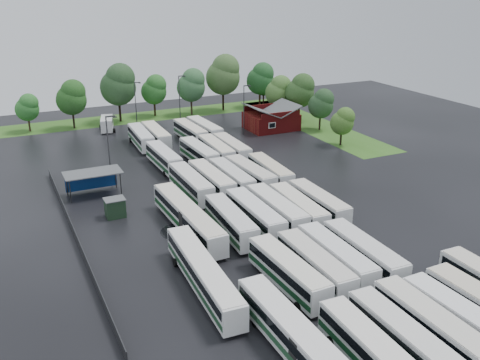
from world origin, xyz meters
name	(u,v)px	position (x,y,z in m)	size (l,w,h in m)	color
ground	(267,231)	(0.00, 0.00, 0.00)	(160.00, 160.00, 0.00)	black
brick_building	(271,120)	(24.00, 42.77, 1.87)	(10.07, 8.60, 5.39)	maroon
wash_shed	(92,175)	(-17.20, 22.02, 2.99)	(8.20, 4.20, 3.58)	#2D2D30
utility_hut	(115,208)	(-16.20, 12.60, 1.32)	(2.70, 2.20, 2.62)	black
grass_strip_north	(141,117)	(2.00, 64.80, 0.01)	(80.00, 10.00, 0.01)	#33631C
grass_strip_east	(311,124)	(34.00, 42.80, 0.01)	(10.00, 50.00, 0.01)	#33631C
west_fence	(75,235)	(-22.20, 8.00, 0.60)	(0.10, 50.00, 1.20)	#2D2D30
bus_r0c0	(370,351)	(-4.52, -26.09, 1.82)	(2.90, 11.97, 3.31)	silver
bus_r0c1	(401,337)	(-1.09, -25.79, 1.80)	(2.66, 11.82, 3.28)	silver
bus_r0c2	(431,326)	(2.18, -25.78, 1.89)	(2.70, 12.37, 3.44)	silver
bus_r0c3	(460,320)	(5.23, -26.13, 1.83)	(2.92, 12.04, 3.33)	silver
bus_r1c0	(288,272)	(-4.32, -12.60, 1.88)	(2.98, 12.33, 3.41)	silver
bus_r1c1	(315,265)	(-1.04, -12.55, 1.85)	(2.80, 12.14, 3.37)	silver
bus_r1c2	(336,257)	(1.92, -12.14, 1.87)	(2.85, 12.24, 3.39)	silver
bus_r1c3	(364,253)	(5.17, -12.69, 1.89)	(2.90, 12.38, 3.43)	silver
bus_r2c0	(231,221)	(-4.52, 1.01, 1.85)	(3.13, 12.20, 3.37)	silver
bus_r2c1	(255,215)	(-1.03, 1.28, 1.91)	(2.80, 12.51, 3.47)	silver
bus_r2c2	(276,210)	(2.16, 1.45, 1.91)	(2.75, 12.52, 3.48)	silver
bus_r2c3	(298,208)	(5.07, 0.87, 1.86)	(3.09, 12.22, 3.37)	silver
bus_r2c4	(318,203)	(8.50, 1.25, 1.82)	(2.66, 11.93, 3.31)	silver
bus_r3c0	(191,184)	(-4.46, 15.10, 1.89)	(2.64, 12.35, 3.44)	silver
bus_r3c1	(211,180)	(-1.22, 15.10, 1.89)	(2.75, 12.39, 3.44)	silver
bus_r3c2	(231,178)	(2.01, 15.07, 1.82)	(2.56, 11.91, 3.31)	silver
bus_r3c3	(250,175)	(5.12, 14.95, 1.86)	(3.13, 12.25, 3.38)	silver
bus_r3c4	(270,172)	(8.59, 14.89, 1.81)	(3.08, 11.92, 3.29)	silver
bus_r4c0	(164,158)	(-4.23, 28.60, 1.83)	(2.73, 12.00, 3.33)	silver
bus_r4c2	(199,153)	(2.00, 28.38, 1.83)	(2.87, 12.01, 3.32)	silver
bus_r4c3	(216,150)	(5.30, 28.59, 1.82)	(2.90, 11.99, 3.32)	silver
bus_r4c4	(232,148)	(8.25, 28.50, 1.81)	(2.69, 11.85, 3.29)	silver
bus_r5c0	(141,137)	(-4.33, 42.15, 1.83)	(3.09, 12.05, 3.32)	silver
bus_r5c1	(156,136)	(-1.39, 42.05, 1.87)	(2.91, 12.29, 3.40)	silver
bus_r5c3	(190,132)	(5.40, 41.68, 1.83)	(2.90, 12.01, 3.32)	silver
bus_r5c4	(204,130)	(8.56, 42.10, 1.87)	(3.09, 12.32, 3.40)	silver
artic_bus_west_a	(300,344)	(-9.21, -22.95, 1.88)	(2.68, 18.25, 3.38)	silver
artic_bus_west_b	(188,218)	(-8.95, 4.22, 1.91)	(3.08, 18.61, 3.44)	silver
artic_bus_west_c	(203,274)	(-12.25, -9.14, 1.83)	(3.34, 17.86, 3.30)	silver
minibus	(107,123)	(-7.59, 56.64, 1.54)	(3.81, 6.72, 2.77)	silver
tree_north_0	(28,107)	(-22.19, 62.78, 5.14)	(4.83, 4.83, 7.99)	#39281A
tree_north_1	(72,97)	(-13.40, 61.30, 6.72)	(6.31, 6.31, 10.45)	black
tree_north_2	(119,84)	(-3.03, 62.86, 8.32)	(7.81, 7.81, 12.93)	black
tree_north_3	(155,89)	(5.46, 64.63, 6.19)	(5.81, 5.81, 9.63)	black
tree_north_4	(192,85)	(13.58, 62.07, 6.98)	(6.55, 6.55, 10.84)	#342519
tree_north_5	(224,74)	(22.02, 62.82, 8.67)	(8.13, 8.13, 13.47)	black
tree_north_6	(264,84)	(33.68, 64.17, 5.28)	(4.95, 4.95, 8.21)	#362516
tree_east_0	(343,121)	(30.59, 26.68, 4.76)	(4.50, 4.47, 7.40)	black
tree_east_1	(322,103)	(33.20, 37.87, 5.62)	(5.27, 5.27, 8.73)	black
tree_east_2	(301,90)	(33.18, 46.26, 6.83)	(6.41, 6.41, 10.62)	black
tree_east_3	(279,91)	(30.28, 50.72, 6.26)	(5.88, 5.88, 9.74)	#31261B
tree_east_4	(261,78)	(31.74, 62.35, 7.06)	(6.63, 6.63, 10.97)	#311F11
lamp_post_ne	(244,106)	(16.99, 41.29, 5.88)	(1.56, 0.30, 10.12)	#2D2D30
lamp_post_nw	(109,146)	(-13.89, 24.40, 6.36)	(1.69, 0.33, 10.96)	#2D2D30
lamp_post_back_w	(136,102)	(-1.27, 55.86, 5.68)	(1.51, 0.29, 9.78)	#2D2D30
lamp_post_back_e	(180,96)	(8.18, 54.96, 6.15)	(1.63, 0.32, 10.59)	#2D2D30
puddle_0	(379,324)	(0.26, -21.63, 0.00)	(3.64, 3.64, 0.01)	black
puddle_1	(413,301)	(5.73, -20.09, 0.00)	(3.34, 3.34, 0.01)	black
puddle_2	(181,231)	(-9.76, 4.58, 0.00)	(5.35, 5.35, 0.01)	black
puddle_3	(313,219)	(7.37, 0.66, 0.00)	(3.53, 3.53, 0.01)	black
puddle_4	(453,260)	(15.66, -15.59, 0.00)	(2.96, 2.96, 0.01)	black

